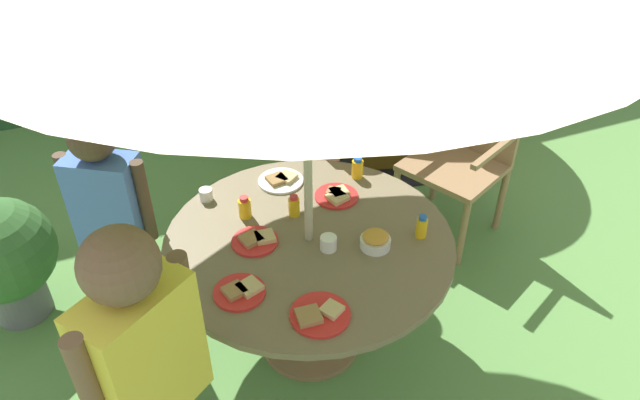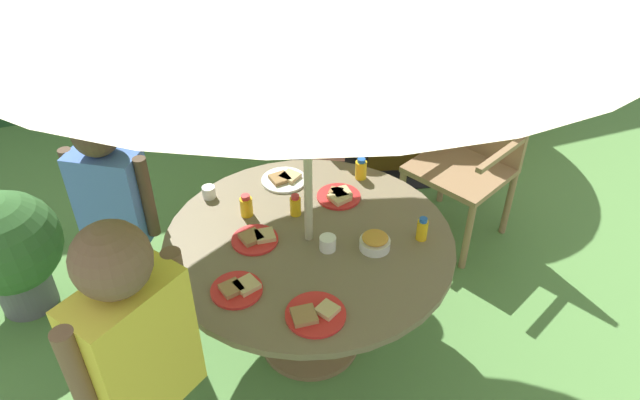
% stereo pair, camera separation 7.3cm
% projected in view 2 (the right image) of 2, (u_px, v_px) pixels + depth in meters
% --- Properties ---
extents(ground_plane, '(10.00, 10.00, 0.02)m').
position_uv_depth(ground_plane, '(310.00, 342.00, 2.97)').
color(ground_plane, '#548442').
extents(garden_table, '(1.27, 1.27, 0.68)m').
position_uv_depth(garden_table, '(309.00, 259.00, 2.63)').
color(garden_table, brown).
rests_on(garden_table, ground_plane).
extents(wooden_chair, '(0.65, 0.67, 1.01)m').
position_uv_depth(wooden_chair, '(472.00, 148.00, 3.38)').
color(wooden_chair, '#93704C').
rests_on(wooden_chair, ground_plane).
extents(dome_tent, '(2.37, 2.37, 1.77)m').
position_uv_depth(dome_tent, '(394.00, 16.00, 4.25)').
color(dome_tent, orange).
rests_on(dome_tent, ground_plane).
extents(potted_plant, '(0.53, 0.53, 0.69)m').
position_uv_depth(potted_plant, '(9.00, 247.00, 2.94)').
color(potted_plant, '#595960').
rests_on(potted_plant, ground_plane).
extents(child_in_pink_shirt, '(0.31, 0.39, 1.26)m').
position_uv_depth(child_in_pink_shirt, '(332.00, 108.00, 3.25)').
color(child_in_pink_shirt, navy).
rests_on(child_in_pink_shirt, ground_plane).
extents(child_in_blue_shirt, '(0.35, 0.31, 1.20)m').
position_uv_depth(child_in_blue_shirt, '(112.00, 197.00, 2.66)').
color(child_in_blue_shirt, navy).
rests_on(child_in_blue_shirt, ground_plane).
extents(child_in_yellow_shirt, '(0.40, 0.36, 1.35)m').
position_uv_depth(child_in_yellow_shirt, '(136.00, 348.00, 1.84)').
color(child_in_yellow_shirt, brown).
rests_on(child_in_yellow_shirt, ground_plane).
extents(snack_bowl, '(0.13, 0.13, 0.07)m').
position_uv_depth(snack_bowl, '(375.00, 242.00, 2.48)').
color(snack_bowl, white).
rests_on(snack_bowl, garden_table).
extents(plate_far_left, '(0.21, 0.21, 0.03)m').
position_uv_depth(plate_far_left, '(339.00, 196.00, 2.79)').
color(plate_far_left, red).
rests_on(plate_far_left, garden_table).
extents(plate_center_back, '(0.23, 0.23, 0.03)m').
position_uv_depth(plate_center_back, '(315.00, 314.00, 2.19)').
color(plate_center_back, red).
rests_on(plate_center_back, garden_table).
extents(plate_far_right, '(0.20, 0.20, 0.03)m').
position_uv_depth(plate_far_right, '(238.00, 289.00, 2.29)').
color(plate_far_right, red).
rests_on(plate_far_right, garden_table).
extents(plate_mid_right, '(0.20, 0.20, 0.03)m').
position_uv_depth(plate_mid_right, '(256.00, 239.00, 2.54)').
color(plate_mid_right, red).
rests_on(plate_mid_right, garden_table).
extents(plate_back_edge, '(0.22, 0.22, 0.03)m').
position_uv_depth(plate_back_edge, '(284.00, 179.00, 2.90)').
color(plate_back_edge, white).
rests_on(plate_back_edge, garden_table).
extents(juice_bottle_near_left, '(0.05, 0.05, 0.11)m').
position_uv_depth(juice_bottle_near_left, '(296.00, 205.00, 2.67)').
color(juice_bottle_near_left, yellow).
rests_on(juice_bottle_near_left, garden_table).
extents(juice_bottle_near_right, '(0.06, 0.06, 0.11)m').
position_uv_depth(juice_bottle_near_right, '(246.00, 206.00, 2.66)').
color(juice_bottle_near_right, yellow).
rests_on(juice_bottle_near_right, garden_table).
extents(juice_bottle_center_front, '(0.05, 0.05, 0.11)m').
position_uv_depth(juice_bottle_center_front, '(422.00, 229.00, 2.52)').
color(juice_bottle_center_front, yellow).
rests_on(juice_bottle_center_front, garden_table).
extents(juice_bottle_mid_left, '(0.06, 0.06, 0.11)m').
position_uv_depth(juice_bottle_mid_left, '(361.00, 169.00, 2.90)').
color(juice_bottle_mid_left, yellow).
rests_on(juice_bottle_mid_left, garden_table).
extents(cup_near, '(0.06, 0.06, 0.06)m').
position_uv_depth(cup_near, '(209.00, 192.00, 2.78)').
color(cup_near, white).
rests_on(cup_near, garden_table).
extents(cup_far, '(0.07, 0.07, 0.06)m').
position_uv_depth(cup_far, '(328.00, 243.00, 2.48)').
color(cup_far, white).
rests_on(cup_far, garden_table).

